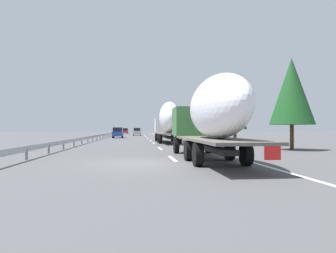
# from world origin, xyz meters

# --- Properties ---
(ground_plane) EXTENTS (260.00, 260.00, 0.00)m
(ground_plane) POSITION_xyz_m (40.00, 0.00, 0.00)
(ground_plane) COLOR #4C4C4F
(lane_stripe_0) EXTENTS (3.20, 0.20, 0.01)m
(lane_stripe_0) POSITION_xyz_m (2.00, -1.80, 0.00)
(lane_stripe_0) COLOR white
(lane_stripe_0) RESTS_ON ground_plane
(lane_stripe_1) EXTENTS (3.20, 0.20, 0.01)m
(lane_stripe_1) POSITION_xyz_m (10.61, -1.80, 0.00)
(lane_stripe_1) COLOR white
(lane_stripe_1) RESTS_ON ground_plane
(lane_stripe_2) EXTENTS (3.20, 0.20, 0.01)m
(lane_stripe_2) POSITION_xyz_m (20.00, -1.80, 0.00)
(lane_stripe_2) COLOR white
(lane_stripe_2) RESTS_ON ground_plane
(lane_stripe_3) EXTENTS (3.20, 0.20, 0.01)m
(lane_stripe_3) POSITION_xyz_m (27.23, -1.80, 0.00)
(lane_stripe_3) COLOR white
(lane_stripe_3) RESTS_ON ground_plane
(lane_stripe_4) EXTENTS (3.20, 0.20, 0.01)m
(lane_stripe_4) POSITION_xyz_m (38.99, -1.80, 0.00)
(lane_stripe_4) COLOR white
(lane_stripe_4) RESTS_ON ground_plane
(lane_stripe_5) EXTENTS (3.20, 0.20, 0.01)m
(lane_stripe_5) POSITION_xyz_m (50.03, -1.80, 0.00)
(lane_stripe_5) COLOR white
(lane_stripe_5) RESTS_ON ground_plane
(lane_stripe_6) EXTENTS (3.20, 0.20, 0.01)m
(lane_stripe_6) POSITION_xyz_m (58.34, -1.80, 0.00)
(lane_stripe_6) COLOR white
(lane_stripe_6) RESTS_ON ground_plane
(lane_stripe_7) EXTENTS (3.20, 0.20, 0.01)m
(lane_stripe_7) POSITION_xyz_m (61.47, -1.80, 0.00)
(lane_stripe_7) COLOR white
(lane_stripe_7) RESTS_ON ground_plane
(edge_line_right) EXTENTS (110.00, 0.20, 0.01)m
(edge_line_right) POSITION_xyz_m (45.00, -5.50, 0.00)
(edge_line_right) COLOR white
(edge_line_right) RESTS_ON ground_plane
(truck_lead) EXTENTS (13.59, 2.55, 4.78)m
(truck_lead) POSITION_xyz_m (21.17, -3.60, 2.67)
(truck_lead) COLOR silver
(truck_lead) RESTS_ON ground_plane
(truck_trailing) EXTENTS (13.15, 2.55, 4.15)m
(truck_trailing) POSITION_xyz_m (0.58, -3.60, 2.40)
(truck_trailing) COLOR #387038
(truck_trailing) RESTS_ON ground_plane
(car_red_compact) EXTENTS (4.46, 1.85, 1.90)m
(car_red_compact) POSITION_xyz_m (88.64, 3.81, 0.95)
(car_red_compact) COLOR red
(car_red_compact) RESTS_ON ground_plane
(car_silver_hatch) EXTENTS (4.17, 1.89, 1.91)m
(car_silver_hatch) POSITION_xyz_m (61.34, -0.02, 0.95)
(car_silver_hatch) COLOR #ADB2B7
(car_silver_hatch) RESTS_ON ground_plane
(car_blue_sedan) EXTENTS (4.06, 1.86, 1.92)m
(car_blue_sedan) POSITION_xyz_m (40.83, 3.53, 0.96)
(car_blue_sedan) COLOR #28479E
(car_blue_sedan) RESTS_ON ground_plane
(road_sign) EXTENTS (0.10, 0.90, 3.17)m
(road_sign) POSITION_xyz_m (37.97, -6.70, 2.19)
(road_sign) COLOR gray
(road_sign) RESTS_ON ground_plane
(tree_0) EXTENTS (2.79, 2.79, 7.15)m
(tree_0) POSITION_xyz_m (66.35, -13.04, 4.26)
(tree_0) COLOR #472D19
(tree_0) RESTS_ON ground_plane
(tree_1) EXTENTS (3.59, 3.59, 7.65)m
(tree_1) POSITION_xyz_m (60.86, -11.89, 4.72)
(tree_1) COLOR #472D19
(tree_1) RESTS_ON ground_plane
(tree_2) EXTENTS (2.44, 2.44, 5.44)m
(tree_2) POSITION_xyz_m (15.29, -9.86, 3.51)
(tree_2) COLOR #472D19
(tree_2) RESTS_ON ground_plane
(tree_3) EXTENTS (3.31, 3.31, 6.76)m
(tree_3) POSITION_xyz_m (55.58, -10.91, 4.09)
(tree_3) COLOR #472D19
(tree_3) RESTS_ON ground_plane
(tree_4) EXTENTS (3.44, 3.44, 7.25)m
(tree_4) POSITION_xyz_m (7.91, -11.99, 4.61)
(tree_4) COLOR #472D19
(tree_4) RESTS_ON ground_plane
(guardrail_median) EXTENTS (94.00, 0.10, 0.76)m
(guardrail_median) POSITION_xyz_m (43.00, 6.00, 0.58)
(guardrail_median) COLOR #9EA0A5
(guardrail_median) RESTS_ON ground_plane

